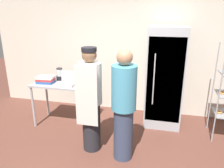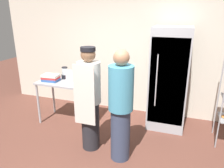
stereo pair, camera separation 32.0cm
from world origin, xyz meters
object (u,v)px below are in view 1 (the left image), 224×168
(blender_pitcher, at_px, (60,75))
(binder_stack, at_px, (46,80))
(person_baker, at_px, (91,99))
(donut_box, at_px, (67,83))
(person_customer, at_px, (124,106))
(refrigerator, at_px, (165,77))

(blender_pitcher, relative_size, binder_stack, 0.74)
(binder_stack, height_order, person_baker, person_baker)
(donut_box, distance_m, blender_pitcher, 0.43)
(person_customer, bearing_deg, refrigerator, 66.49)
(person_baker, bearing_deg, binder_stack, 150.79)
(binder_stack, bearing_deg, person_customer, -23.74)
(blender_pitcher, distance_m, binder_stack, 0.31)
(donut_box, relative_size, binder_stack, 0.88)
(blender_pitcher, xyz_separation_m, person_customer, (1.49, -0.98, -0.10))
(binder_stack, height_order, person_customer, person_customer)
(donut_box, relative_size, blender_pitcher, 1.19)
(person_baker, distance_m, person_customer, 0.55)
(donut_box, bearing_deg, blender_pitcher, 132.91)
(blender_pitcher, height_order, binder_stack, blender_pitcher)
(refrigerator, height_order, blender_pitcher, refrigerator)
(refrigerator, bearing_deg, person_baker, -132.92)
(binder_stack, bearing_deg, blender_pitcher, 54.18)
(blender_pitcher, xyz_separation_m, person_baker, (0.94, -0.87, -0.09))
(donut_box, distance_m, person_customer, 1.37)
(person_baker, bearing_deg, person_customer, -10.97)
(donut_box, distance_m, binder_stack, 0.47)
(refrigerator, relative_size, person_customer, 1.13)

